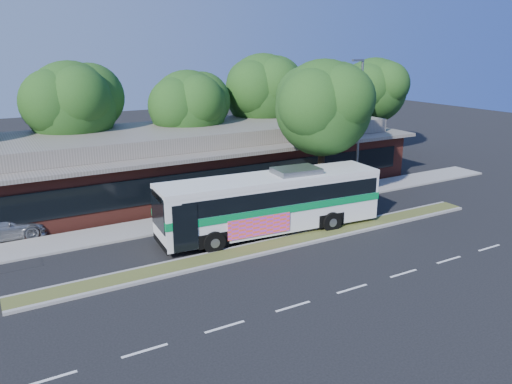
# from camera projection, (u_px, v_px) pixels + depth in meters

# --- Properties ---
(ground) EXTENTS (120.00, 120.00, 0.00)m
(ground) POSITION_uv_depth(u_px,v_px,m) (287.00, 249.00, 25.24)
(ground) COLOR black
(ground) RESTS_ON ground
(median_strip) EXTENTS (26.00, 1.10, 0.15)m
(median_strip) POSITION_uv_depth(u_px,v_px,m) (281.00, 244.00, 25.72)
(median_strip) COLOR #4F5C27
(median_strip) RESTS_ON ground
(sidewalk) EXTENTS (44.00, 2.60, 0.12)m
(sidewalk) POSITION_uv_depth(u_px,v_px,m) (230.00, 213.00, 30.56)
(sidewalk) COLOR gray
(sidewalk) RESTS_ON ground
(plaza_building) EXTENTS (33.20, 11.20, 4.45)m
(plaza_building) POSITION_uv_depth(u_px,v_px,m) (188.00, 159.00, 35.47)
(plaza_building) COLOR maroon
(plaza_building) RESTS_ON ground
(lamp_post) EXTENTS (0.93, 0.18, 9.07)m
(lamp_post) POSITION_uv_depth(u_px,v_px,m) (359.00, 123.00, 33.43)
(lamp_post) COLOR slate
(lamp_post) RESTS_ON ground
(tree_bg_b) EXTENTS (6.69, 6.00, 9.00)m
(tree_bg_b) POSITION_uv_depth(u_px,v_px,m) (77.00, 103.00, 33.84)
(tree_bg_b) COLOR black
(tree_bg_b) RESTS_ON ground
(tree_bg_c) EXTENTS (6.24, 5.60, 8.26)m
(tree_bg_c) POSITION_uv_depth(u_px,v_px,m) (192.00, 106.00, 36.95)
(tree_bg_c) COLOR black
(tree_bg_c) RESTS_ON ground
(tree_bg_d) EXTENTS (6.91, 6.20, 9.37)m
(tree_bg_d) POSITION_uv_depth(u_px,v_px,m) (267.00, 90.00, 40.92)
(tree_bg_d) COLOR black
(tree_bg_d) RESTS_ON ground
(tree_bg_e) EXTENTS (6.47, 5.80, 8.50)m
(tree_bg_e) POSITION_uv_depth(u_px,v_px,m) (332.00, 96.00, 43.12)
(tree_bg_e) COLOR black
(tree_bg_e) RESTS_ON ground
(tree_bg_f) EXTENTS (6.69, 6.00, 8.92)m
(tree_bg_f) POSITION_uv_depth(u_px,v_px,m) (376.00, 89.00, 46.73)
(tree_bg_f) COLOR black
(tree_bg_f) RESTS_ON ground
(transit_bus) EXTENTS (12.60, 3.61, 3.49)m
(transit_bus) POSITION_uv_depth(u_px,v_px,m) (272.00, 199.00, 26.95)
(transit_bus) COLOR silver
(transit_bus) RESTS_ON ground
(sidewalk_tree) EXTENTS (6.64, 5.95, 9.17)m
(sidewalk_tree) POSITION_uv_depth(u_px,v_px,m) (327.00, 105.00, 31.07)
(sidewalk_tree) COLOR black
(sidewalk_tree) RESTS_ON ground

